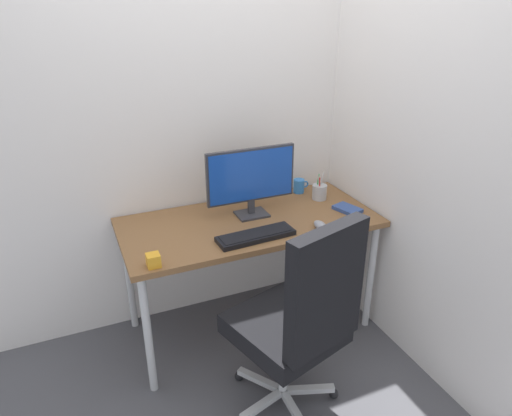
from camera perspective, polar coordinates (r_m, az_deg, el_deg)
name	(u,v)px	position (r m, az deg, el deg)	size (l,w,h in m)	color
ground_plane	(250,324)	(3.02, -0.72, -14.18)	(8.00, 8.00, 0.00)	#4C4C51
wall_back	(224,91)	(2.75, -3.94, 14.20)	(3.10, 0.04, 2.80)	white
wall_side_right	(398,100)	(2.60, 17.21, 12.62)	(0.04, 2.33, 2.80)	white
desk	(250,230)	(2.65, -0.80, -2.77)	(1.45, 0.68, 0.74)	brown
office_chair	(299,319)	(2.14, 5.39, -13.45)	(0.56, 0.60, 1.08)	black
monitor	(251,178)	(2.60, -0.62, 3.74)	(0.52, 0.14, 0.40)	#333338
keyboard	(256,236)	(2.42, -0.02, -3.44)	(0.42, 0.15, 0.03)	black
mouse	(320,225)	(2.54, 7.96, -2.14)	(0.06, 0.11, 0.04)	gray
pen_holder	(319,192)	(2.91, 7.85, 2.01)	(0.09, 0.09, 0.18)	#B2B5BA
notebook	(347,209)	(2.79, 11.25, -0.12)	(0.10, 0.16, 0.02)	#334C8C
coffee_mug	(299,186)	(3.00, 5.35, 2.74)	(0.11, 0.07, 0.09)	#337FD8
desk_clamp_accessory	(153,260)	(2.22, -12.57, -6.34)	(0.06, 0.06, 0.06)	orange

